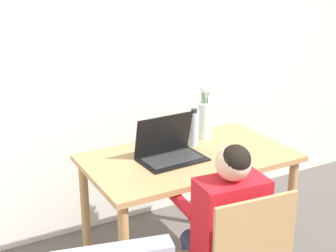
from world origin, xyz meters
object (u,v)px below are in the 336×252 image
person_seated (224,224)px  laptop (169,149)px  flower_vase (205,116)px  water_bottle (194,129)px

person_seated → laptop: person_seated is taller
person_seated → flower_vase: 0.85m
flower_vase → water_bottle: size_ratio=1.47×
person_seated → water_bottle: person_seated is taller
laptop → flower_vase: (0.34, 0.17, 0.09)m
laptop → water_bottle: laptop is taller
water_bottle → person_seated: bearing=-110.0°
person_seated → water_bottle: bearing=-104.4°
laptop → flower_vase: size_ratio=1.09×
flower_vase → water_bottle: bearing=-148.0°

